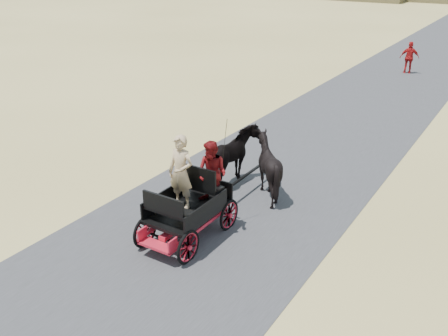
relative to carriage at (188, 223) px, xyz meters
The scene contains 8 objects.
ground 1.72m from the carriage, 85.57° to the left, with size 140.00×140.00×0.00m, color tan.
road 1.72m from the carriage, 85.57° to the left, with size 6.00×140.00×0.01m, color #38383A.
carriage is the anchor object (origin of this frame).
horse_left 3.09m from the carriage, 100.39° to the left, with size 0.91×2.01×1.70m, color black.
horse_right 3.09m from the carriage, 79.61° to the left, with size 1.37×1.54×1.70m, color black.
driver_man 1.28m from the carriage, 165.96° to the left, with size 0.66×0.43×1.80m, color tan.
passenger_woman 1.33m from the carriage, 63.43° to the left, with size 0.77×0.60×1.58m, color #660C0F.
pedestrian 20.32m from the carriage, 89.44° to the left, with size 1.01×0.42×1.73m, color #A81314.
Camera 1 is at (6.11, -9.96, 6.37)m, focal length 40.00 mm.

